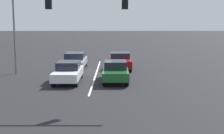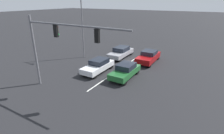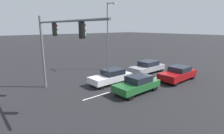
% 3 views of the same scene
% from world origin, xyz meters
% --- Properties ---
extents(ground_plane, '(240.00, 240.00, 0.00)m').
position_xyz_m(ground_plane, '(0.00, 0.00, 0.00)').
color(ground_plane, black).
extents(lane_stripe_left_divider, '(0.12, 15.58, 0.01)m').
position_xyz_m(lane_stripe_left_divider, '(0.00, 1.79, 0.01)').
color(lane_stripe_left_divider, silver).
rests_on(lane_stripe_left_divider, ground_plane).
extents(car_silver_midlane_front, '(1.72, 4.37, 1.40)m').
position_xyz_m(car_silver_midlane_front, '(1.75, 5.26, 0.71)').
color(car_silver_midlane_front, silver).
rests_on(car_silver_midlane_front, ground_plane).
extents(car_darkgreen_leftlane_front, '(1.74, 4.23, 1.44)m').
position_xyz_m(car_darkgreen_leftlane_front, '(-1.53, 5.16, 0.74)').
color(car_darkgreen_leftlane_front, '#1E5928').
rests_on(car_darkgreen_leftlane_front, ground_plane).
extents(car_gray_midlane_second, '(1.84, 4.66, 1.44)m').
position_xyz_m(car_gray_midlane_second, '(2.01, -0.69, 0.74)').
color(car_gray_midlane_second, gray).
rests_on(car_gray_midlane_second, ground_plane).
extents(car_maroon_leftlane_second, '(1.88, 4.55, 1.46)m').
position_xyz_m(car_maroon_leftlane_second, '(-1.99, -0.61, 0.74)').
color(car_maroon_leftlane_second, maroon).
rests_on(car_maroon_leftlane_second, ground_plane).
extents(traffic_signal_gantry, '(9.44, 0.37, 6.35)m').
position_xyz_m(traffic_signal_gantry, '(2.03, 10.57, 4.56)').
color(traffic_signal_gantry, slate).
rests_on(traffic_signal_gantry, ground_plane).
extents(street_lamp_right_shoulder, '(1.54, 0.24, 8.31)m').
position_xyz_m(street_lamp_right_shoulder, '(6.30, 1.89, 4.72)').
color(street_lamp_right_shoulder, slate).
rests_on(street_lamp_right_shoulder, ground_plane).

